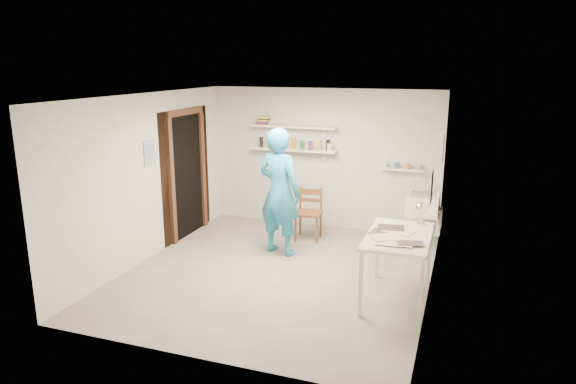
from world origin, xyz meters
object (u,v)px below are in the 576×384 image
(wall_clock, at_px, (281,168))
(desk_lamp, at_px, (422,208))
(wooden_chair, at_px, (308,213))
(work_table, at_px, (397,267))
(man, at_px, (280,192))
(belfast_sink, at_px, (423,204))

(wall_clock, xyz_separation_m, desk_lamp, (2.15, -0.73, -0.23))
(wooden_chair, bearing_deg, wall_clock, -123.12)
(work_table, height_order, desk_lamp, desk_lamp)
(wooden_chair, xyz_separation_m, work_table, (1.66, -1.75, -0.03))
(wall_clock, bearing_deg, man, -59.55)
(wooden_chair, xyz_separation_m, desk_lamp, (1.86, -1.26, 0.61))
(work_table, bearing_deg, desk_lamp, 67.58)
(wooden_chair, bearing_deg, desk_lamp, -38.56)
(belfast_sink, distance_m, desk_lamp, 1.54)
(belfast_sink, relative_size, desk_lamp, 3.88)
(belfast_sink, bearing_deg, wall_clock, -159.71)
(belfast_sink, distance_m, wooden_chair, 1.81)
(man, relative_size, work_table, 1.55)
(belfast_sink, bearing_deg, work_table, -93.17)
(wooden_chair, bearing_deg, belfast_sink, 3.05)
(man, distance_m, wooden_chair, 0.93)
(desk_lamp, bearing_deg, wooden_chair, 146.02)
(man, height_order, wooden_chair, man)
(wall_clock, relative_size, work_table, 0.28)
(man, relative_size, wooden_chair, 2.18)
(belfast_sink, relative_size, wall_clock, 1.75)
(wall_clock, bearing_deg, desk_lamp, -3.63)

